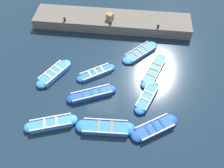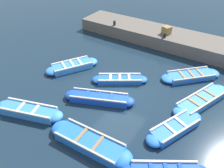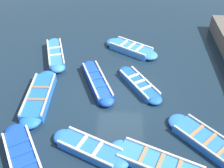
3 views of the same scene
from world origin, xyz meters
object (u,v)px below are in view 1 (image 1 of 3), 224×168
object	(u,v)px
boat_inner_gap	(105,127)
bollard_mid_south	(65,19)
boat_outer_right	(51,124)
boat_drifting	(140,52)
boat_alongside	(54,73)
bollard_north	(158,26)
boat_outer_left	(96,73)
bollard_mid_north	(111,22)
boat_bow_out	(154,71)
boat_centre	(147,97)
boat_mid_row	(155,128)
boat_near_quay	(92,94)
wooden_crate	(110,16)

from	to	relation	value
boat_inner_gap	bollard_mid_south	world-z (taller)	bollard_mid_south
boat_outer_right	bollard_mid_south	xyz separation A→B (m)	(9.89, 1.33, 0.90)
boat_drifting	boat_alongside	size ratio (longest dim) A/B	0.98
boat_outer_right	bollard_north	size ratio (longest dim) A/B	10.32
boat_outer_left	bollard_mid_south	xyz separation A→B (m)	(5.17, 3.64, 0.95)
boat_alongside	bollard_mid_north	world-z (taller)	bollard_mid_north
boat_bow_out	boat_centre	world-z (taller)	same
boat_centre	bollard_mid_north	distance (m)	7.90
boat_outer_right	boat_mid_row	bearing A→B (deg)	-86.19
boat_inner_gap	boat_outer_right	xyz separation A→B (m)	(-0.12, 3.63, 0.00)
boat_drifting	bollard_north	world-z (taller)	bollard_north
boat_drifting	boat_mid_row	bearing A→B (deg)	-170.43
boat_inner_gap	boat_bow_out	world-z (taller)	boat_inner_gap
boat_mid_row	boat_bow_out	bearing A→B (deg)	0.18
boat_outer_left	bollard_north	world-z (taller)	bollard_north
bollard_north	boat_mid_row	bearing A→B (deg)	178.51
boat_inner_gap	bollard_mid_south	bearing A→B (deg)	26.94
boat_outer_left	boat_outer_right	bearing A→B (deg)	153.92
boat_alongside	bollard_north	size ratio (longest dim) A/B	9.63
boat_drifting	bollard_mid_north	bearing A→B (deg)	48.15
boat_mid_row	bollard_mid_north	world-z (taller)	bollard_mid_north
boat_centre	boat_bow_out	bearing A→B (deg)	-11.14
bollard_north	boat_near_quay	bearing A→B (deg)	146.40
boat_outer_right	bollard_north	distance (m)	12.22
boat_inner_gap	boat_bow_out	size ratio (longest dim) A/B	1.01
boat_near_quay	bollard_mid_north	distance (m)	7.32
boat_bow_out	bollard_mid_north	distance (m)	6.05
bollard_mid_north	boat_inner_gap	bearing A→B (deg)	-175.67
boat_drifting	boat_inner_gap	distance (m)	7.54
boat_drifting	boat_outer_left	world-z (taller)	same
boat_centre	boat_outer_right	xyz separation A→B (m)	(-2.84, 6.35, 0.03)
bollard_north	wooden_crate	size ratio (longest dim) A/B	0.64
boat_mid_row	boat_alongside	bearing A→B (deg)	64.03
boat_bow_out	boat_outer_left	bearing A→B (deg)	98.67
boat_bow_out	boat_outer_right	world-z (taller)	boat_outer_right
bollard_north	bollard_mid_south	world-z (taller)	same
boat_near_quay	bollard_mid_north	bearing A→B (deg)	-4.62
boat_near_quay	boat_inner_gap	xyz separation A→B (m)	(-2.53, -1.32, 0.01)
boat_outer_right	bollard_mid_north	size ratio (longest dim) A/B	10.32
boat_centre	bollard_north	distance (m)	7.15
boat_outer_left	bollard_mid_south	bearing A→B (deg)	35.21
boat_drifting	boat_alongside	distance (m)	7.35
boat_bow_out	bollard_north	xyz separation A→B (m)	(4.47, -0.26, 0.93)
boat_centre	boat_outer_right	distance (m)	6.96
boat_alongside	bollard_north	bearing A→B (deg)	-55.19
boat_drifting	boat_bow_out	bearing A→B (deg)	-149.51
boat_bow_out	bollard_mid_south	size ratio (longest dim) A/B	11.29
boat_mid_row	boat_inner_gap	distance (m)	3.26
boat_bow_out	boat_centre	distance (m)	2.62
boat_mid_row	boat_outer_left	distance (m)	6.24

